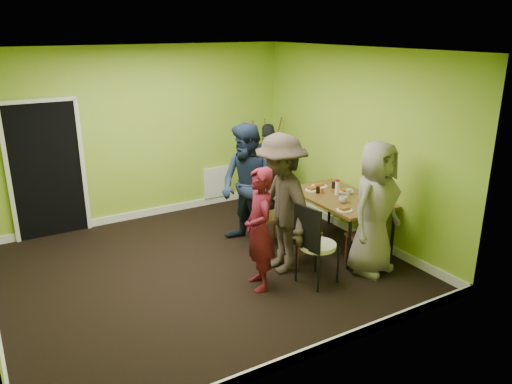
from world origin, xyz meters
TOP-DOWN VIEW (x-y plane):
  - ground at (0.00, 0.00)m, footprint 5.00×5.00m
  - room_walls at (-0.02, 0.04)m, footprint 5.04×4.54m
  - dining_table at (2.02, -0.31)m, footprint 0.90×1.50m
  - chair_left_far at (1.06, 0.20)m, footprint 0.45×0.45m
  - chair_left_near at (1.13, -0.51)m, footprint 0.42×0.41m
  - chair_back_end at (1.85, 1.11)m, footprint 0.41×0.48m
  - chair_front_end at (1.88, -1.02)m, footprint 0.41×0.41m
  - chair_bentwood at (1.00, -1.07)m, footprint 0.49×0.48m
  - easel at (2.08, 1.86)m, footprint 0.62×0.58m
  - plate_near_left at (1.85, 0.12)m, footprint 0.21×0.21m
  - plate_near_right at (1.71, -0.78)m, footprint 0.21×0.21m
  - plate_far_back at (2.05, 0.21)m, footprint 0.24×0.24m
  - plate_far_front at (2.09, -0.81)m, footprint 0.23×0.23m
  - plate_wall_back at (2.23, -0.18)m, footprint 0.23×0.23m
  - plate_wall_front at (2.35, -0.52)m, footprint 0.27×0.27m
  - thermos at (2.04, -0.22)m, footprint 0.07×0.07m
  - blue_bottle at (2.24, -0.65)m, footprint 0.07×0.07m
  - orange_bottle at (1.89, -0.07)m, footprint 0.03×0.03m
  - glass_mid at (1.84, -0.03)m, footprint 0.06×0.06m
  - glass_back at (2.19, 0.04)m, footprint 0.06×0.06m
  - glass_front at (2.19, -0.84)m, footprint 0.07×0.07m
  - cup_a at (1.89, -0.53)m, footprint 0.11×0.11m
  - cup_b at (2.18, -0.31)m, footprint 0.09×0.09m
  - person_standing at (0.39, -0.79)m, footprint 0.49×0.63m
  - person_left_far at (0.88, 0.35)m, footprint 0.88×1.02m
  - person_left_near at (0.87, -0.51)m, footprint 0.79×1.24m
  - person_back_end at (1.83, 1.31)m, footprint 0.99×0.71m
  - person_front_end at (1.88, -1.16)m, footprint 0.96×0.74m

SIDE VIEW (x-z plane):
  - ground at x=0.00m, z-range 0.00..0.00m
  - chair_front_end at x=1.88m, z-range 0.05..0.90m
  - chair_left_far at x=1.06m, z-range 0.06..1.02m
  - chair_left_near at x=1.13m, z-range 0.06..1.04m
  - chair_bentwood at x=1.00m, z-range 0.06..1.11m
  - dining_table at x=2.02m, z-range 0.32..1.07m
  - chair_back_end at x=1.85m, z-range 0.20..1.19m
  - plate_near_left at x=1.85m, z-range 0.75..0.76m
  - plate_near_right at x=1.71m, z-range 0.75..0.76m
  - plate_far_back at x=2.05m, z-range 0.75..0.76m
  - plate_far_front at x=2.09m, z-range 0.75..0.76m
  - plate_wall_back at x=2.23m, z-range 0.75..0.76m
  - plate_wall_front at x=2.35m, z-range 0.75..0.76m
  - person_standing at x=0.39m, z-range 0.00..1.53m
  - easel at x=2.08m, z-range -0.01..1.54m
  - person_back_end at x=1.83m, z-range 0.00..1.55m
  - orange_bottle at x=1.89m, z-range 0.75..0.83m
  - cup_b at x=2.18m, z-range 0.75..0.84m
  - cup_a at x=1.89m, z-range 0.75..0.84m
  - glass_front at x=2.19m, z-range 0.75..0.85m
  - glass_mid at x=1.84m, z-range 0.75..0.85m
  - glass_back at x=2.19m, z-range 0.75..0.85m
  - thermos at x=2.04m, z-range 0.75..0.95m
  - blue_bottle at x=2.24m, z-range 0.75..0.97m
  - person_front_end at x=1.88m, z-range 0.00..1.75m
  - person_left_far at x=0.88m, z-range 0.00..1.80m
  - person_left_near at x=0.87m, z-range 0.00..1.82m
  - room_walls at x=-0.02m, z-range -0.42..2.40m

